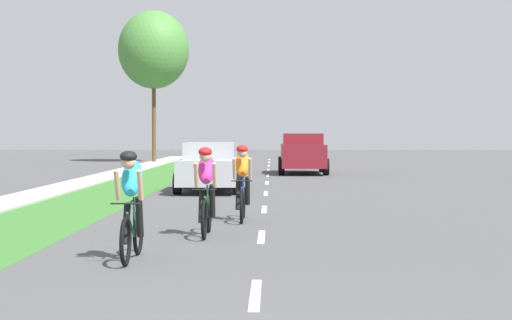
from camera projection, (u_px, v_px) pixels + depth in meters
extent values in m
plane|color=#4C4C4F|center=(266.00, 191.00, 25.54)|extent=(120.00, 120.00, 0.00)
cube|color=#38722D|center=(118.00, 190.00, 25.64)|extent=(2.53, 70.00, 0.01)
cube|color=#B2ADA3|center=(55.00, 190.00, 25.68)|extent=(1.46, 70.00, 0.10)
cube|color=white|center=(255.00, 294.00, 9.19)|extent=(0.12, 1.80, 0.01)
cube|color=white|center=(261.00, 237.00, 14.28)|extent=(0.12, 1.80, 0.01)
cube|color=white|center=(264.00, 209.00, 19.37)|extent=(0.12, 1.80, 0.01)
cube|color=white|center=(266.00, 193.00, 24.45)|extent=(0.12, 1.80, 0.01)
cube|color=white|center=(267.00, 183.00, 29.54)|extent=(0.12, 1.80, 0.01)
cube|color=white|center=(268.00, 175.00, 34.63)|extent=(0.12, 1.80, 0.01)
cube|color=white|center=(268.00, 170.00, 39.71)|extent=(0.12, 1.80, 0.01)
cube|color=white|center=(269.00, 166.00, 44.80)|extent=(0.12, 1.80, 0.01)
cube|color=white|center=(269.00, 162.00, 49.89)|extent=(0.12, 1.80, 0.01)
cube|color=white|center=(269.00, 159.00, 54.97)|extent=(0.12, 1.80, 0.01)
torus|color=black|center=(138.00, 232.00, 12.16)|extent=(0.06, 0.68, 0.68)
torus|color=black|center=(126.00, 242.00, 11.13)|extent=(0.06, 0.68, 0.68)
cylinder|color=#194C2D|center=(131.00, 225.00, 11.54)|extent=(0.04, 0.59, 0.43)
cylinder|color=#194C2D|center=(134.00, 216.00, 11.82)|extent=(0.04, 0.04, 0.55)
cylinder|color=#194C2D|center=(131.00, 202.00, 11.58)|extent=(0.03, 0.55, 0.03)
cylinder|color=black|center=(126.00, 204.00, 11.13)|extent=(0.42, 0.02, 0.02)
ellipsoid|color=#26A5CC|center=(132.00, 178.00, 11.64)|extent=(0.30, 0.54, 0.63)
sphere|color=tan|center=(129.00, 162.00, 11.35)|extent=(0.20, 0.20, 0.20)
ellipsoid|color=black|center=(128.00, 156.00, 11.35)|extent=(0.24, 0.28, 0.16)
cylinder|color=tan|center=(117.00, 185.00, 11.36)|extent=(0.07, 0.26, 0.45)
cylinder|color=tan|center=(140.00, 185.00, 11.36)|extent=(0.07, 0.26, 0.45)
cylinder|color=black|center=(126.00, 223.00, 11.74)|extent=(0.10, 0.30, 0.60)
cylinder|color=black|center=(140.00, 217.00, 11.68)|extent=(0.10, 0.25, 0.61)
torus|color=black|center=(209.00, 214.00, 14.90)|extent=(0.06, 0.68, 0.68)
torus|color=black|center=(204.00, 220.00, 13.87)|extent=(0.06, 0.68, 0.68)
cylinder|color=#194C2D|center=(206.00, 207.00, 14.28)|extent=(0.04, 0.59, 0.43)
cylinder|color=#194C2D|center=(207.00, 200.00, 14.56)|extent=(0.04, 0.04, 0.55)
cylinder|color=#194C2D|center=(206.00, 188.00, 14.32)|extent=(0.03, 0.55, 0.03)
cylinder|color=black|center=(204.00, 190.00, 13.87)|extent=(0.42, 0.02, 0.02)
ellipsoid|color=#CC2D8C|center=(207.00, 169.00, 14.38)|extent=(0.30, 0.54, 0.63)
sphere|color=tan|center=(205.00, 156.00, 14.09)|extent=(0.20, 0.20, 0.20)
ellipsoid|color=red|center=(205.00, 152.00, 14.09)|extent=(0.24, 0.28, 0.16)
cylinder|color=tan|center=(196.00, 175.00, 14.10)|extent=(0.07, 0.26, 0.45)
cylinder|color=tan|center=(215.00, 175.00, 14.10)|extent=(0.07, 0.26, 0.45)
cylinder|color=black|center=(201.00, 206.00, 14.48)|extent=(0.10, 0.30, 0.60)
cylinder|color=black|center=(212.00, 201.00, 14.42)|extent=(0.10, 0.25, 0.61)
torus|color=black|center=(244.00, 202.00, 17.37)|extent=(0.06, 0.68, 0.68)
torus|color=black|center=(242.00, 207.00, 16.33)|extent=(0.06, 0.68, 0.68)
cylinder|color=#23389E|center=(242.00, 196.00, 16.75)|extent=(0.04, 0.59, 0.43)
cylinder|color=#23389E|center=(243.00, 190.00, 17.02)|extent=(0.04, 0.04, 0.55)
cylinder|color=#23389E|center=(243.00, 180.00, 16.79)|extent=(0.03, 0.55, 0.03)
cylinder|color=black|center=(242.00, 181.00, 16.34)|extent=(0.42, 0.02, 0.02)
ellipsoid|color=orange|center=(243.00, 164.00, 16.84)|extent=(0.30, 0.54, 0.63)
sphere|color=tan|center=(242.00, 153.00, 16.56)|extent=(0.20, 0.20, 0.20)
ellipsoid|color=red|center=(242.00, 149.00, 16.55)|extent=(0.24, 0.28, 0.16)
cylinder|color=tan|center=(234.00, 168.00, 16.57)|extent=(0.07, 0.26, 0.45)
cylinder|color=tan|center=(250.00, 168.00, 16.56)|extent=(0.07, 0.26, 0.45)
cylinder|color=black|center=(238.00, 195.00, 16.95)|extent=(0.10, 0.30, 0.60)
cylinder|color=black|center=(248.00, 191.00, 16.89)|extent=(0.10, 0.25, 0.61)
cube|color=#A5A8AD|center=(211.00, 171.00, 25.31)|extent=(1.76, 4.30, 0.76)
cube|color=#A5A8AD|center=(211.00, 151.00, 25.44)|extent=(1.55, 2.24, 0.52)
cube|color=#1E2833|center=(208.00, 152.00, 24.47)|extent=(1.44, 0.08, 0.44)
cylinder|color=black|center=(177.00, 184.00, 24.01)|extent=(0.22, 0.64, 0.64)
cylinder|color=black|center=(237.00, 184.00, 23.97)|extent=(0.22, 0.64, 0.64)
cylinder|color=black|center=(187.00, 179.00, 26.67)|extent=(0.22, 0.64, 0.64)
cylinder|color=black|center=(240.00, 179.00, 26.63)|extent=(0.22, 0.64, 0.64)
cube|color=maroon|center=(303.00, 155.00, 36.21)|extent=(1.90, 4.70, 1.00)
cube|color=maroon|center=(302.00, 139.00, 36.39)|extent=(1.71, 2.91, 0.52)
cube|color=#1E2833|center=(304.00, 142.00, 35.13)|extent=(1.56, 0.08, 0.44)
cylinder|color=black|center=(282.00, 167.00, 34.84)|extent=(0.25, 0.72, 0.72)
cylinder|color=black|center=(326.00, 167.00, 34.80)|extent=(0.25, 0.72, 0.72)
cylinder|color=black|center=(281.00, 164.00, 37.65)|extent=(0.25, 0.72, 0.72)
cylinder|color=black|center=(322.00, 164.00, 37.62)|extent=(0.25, 0.72, 0.72)
cylinder|color=brown|center=(154.00, 120.00, 49.80)|extent=(0.24, 0.24, 5.16)
ellipsoid|color=#478438|center=(154.00, 50.00, 49.66)|extent=(4.33, 4.33, 4.76)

